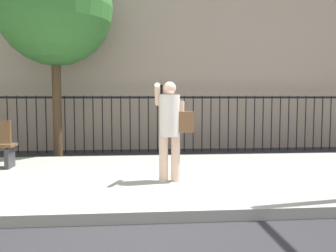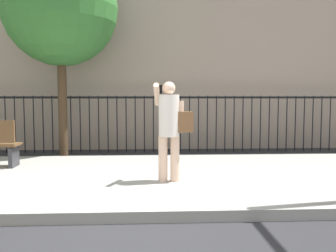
% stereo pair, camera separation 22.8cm
% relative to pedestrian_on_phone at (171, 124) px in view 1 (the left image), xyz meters
% --- Properties ---
extents(ground_plane, '(60.00, 60.00, 0.00)m').
position_rel_pedestrian_on_phone_xyz_m(ground_plane, '(-0.62, -1.63, -1.11)').
color(ground_plane, '#28282B').
extents(sidewalk, '(28.00, 4.40, 0.15)m').
position_rel_pedestrian_on_phone_xyz_m(sidewalk, '(-0.62, 0.57, -1.03)').
color(sidewalk, '#9E9B93').
rests_on(sidewalk, ground).
extents(iron_fence, '(12.03, 0.04, 1.60)m').
position_rel_pedestrian_on_phone_xyz_m(iron_fence, '(-0.62, 4.27, -0.09)').
color(iron_fence, black).
rests_on(iron_fence, ground).
extents(pedestrian_on_phone, '(0.67, 0.49, 1.65)m').
position_rel_pedestrian_on_phone_xyz_m(pedestrian_on_phone, '(0.00, 0.00, 0.00)').
color(pedestrian_on_phone, beige).
rests_on(pedestrian_on_phone, sidewalk).
extents(street_tree_near, '(2.93, 2.93, 5.28)m').
position_rel_pedestrian_on_phone_xyz_m(street_tree_near, '(-2.61, 3.65, 2.70)').
color(street_tree_near, '#4C3823').
rests_on(street_tree_near, ground).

